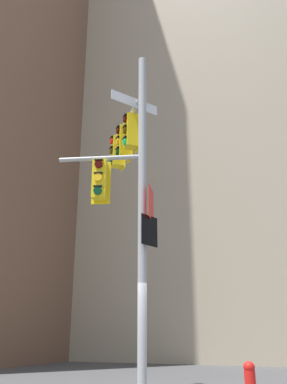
% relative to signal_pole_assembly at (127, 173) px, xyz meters
% --- Properties ---
extents(building_mid_block, '(16.70, 16.70, 47.94)m').
position_rel_signal_pole_assembly_xyz_m(building_mid_block, '(-2.86, 20.67, 18.47)').
color(building_mid_block, tan).
rests_on(building_mid_block, ground).
extents(signal_pole_assembly, '(2.39, 2.75, 8.62)m').
position_rel_signal_pole_assembly_xyz_m(signal_pole_assembly, '(0.00, 0.00, 0.00)').
color(signal_pole_assembly, '#9EA0A3').
rests_on(signal_pole_assembly, ground).
extents(fire_hydrant, '(0.33, 0.23, 0.88)m').
position_rel_signal_pole_assembly_xyz_m(fire_hydrant, '(2.84, -0.20, -5.03)').
color(fire_hydrant, red).
rests_on(fire_hydrant, ground).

